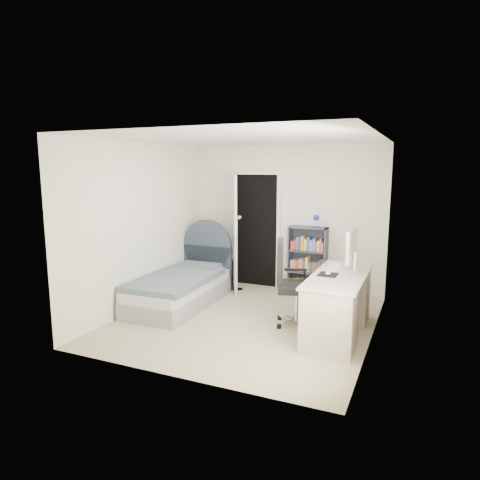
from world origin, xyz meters
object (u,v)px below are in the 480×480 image
at_px(bookcase, 308,263).
at_px(desk, 338,302).
at_px(floor_lamp, 238,260).
at_px(nightstand, 223,264).
at_px(office_chair, 290,279).
at_px(bed, 182,286).

bearing_deg(bookcase, desk, -63.14).
distance_m(floor_lamp, desk, 2.37).
bearing_deg(floor_lamp, nightstand, 145.78).
relative_size(floor_lamp, office_chair, 1.13).
bearing_deg(floor_lamp, bed, -117.57).
bearing_deg(bed, bookcase, 38.77).
relative_size(nightstand, bookcase, 0.41).
height_order(bed, office_chair, bed).
xyz_separation_m(bed, office_chair, (1.83, -0.22, 0.36)).
height_order(nightstand, desk, desk).
bearing_deg(desk, bookcase, 116.86).
bearing_deg(nightstand, desk, -33.49).
distance_m(bed, bookcase, 2.16).
bearing_deg(office_chair, bed, 173.27).
bearing_deg(desk, nightstand, 146.51).
relative_size(bed, nightstand, 3.61).
bearing_deg(bookcase, bed, -141.23).
distance_m(floor_lamp, office_chair, 1.79).
bearing_deg(desk, floor_lamp, 146.67).
relative_size(bookcase, desk, 0.83).
bearing_deg(bed, floor_lamp, 62.43).
bearing_deg(floor_lamp, bookcase, 16.56).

